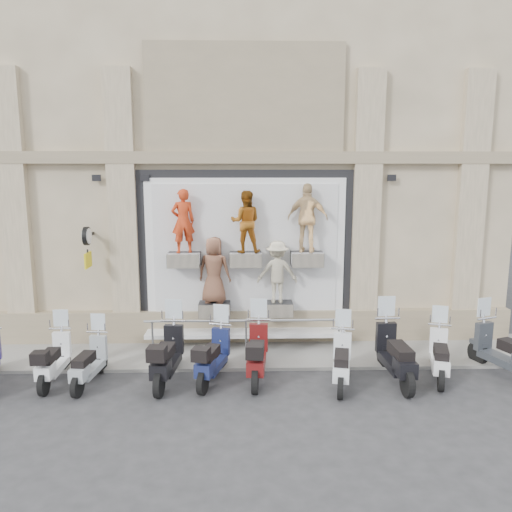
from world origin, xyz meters
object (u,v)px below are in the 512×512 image
(scooter_c, at_px, (89,353))
(scooter_e, at_px, (213,347))
(scooter_j, at_px, (505,341))
(scooter_d, at_px, (167,345))
(scooter_f, at_px, (257,343))
(scooter_i, at_px, (440,346))
(scooter_h, at_px, (396,343))
(clock_sign_bracket, at_px, (87,242))
(scooter_g, at_px, (342,351))
(scooter_b, at_px, (53,350))
(guard_rail, at_px, (246,337))

(scooter_c, xyz_separation_m, scooter_e, (2.64, 0.11, 0.07))
(scooter_j, bearing_deg, scooter_d, 161.51)
(scooter_e, bearing_deg, scooter_c, -162.71)
(scooter_c, bearing_deg, scooter_d, 9.26)
(scooter_f, relative_size, scooter_i, 1.10)
(scooter_c, distance_m, scooter_i, 7.62)
(scooter_h, relative_size, scooter_i, 1.15)
(scooter_h, bearing_deg, scooter_j, 1.92)
(scooter_c, relative_size, scooter_j, 0.86)
(clock_sign_bracket, height_order, scooter_e, clock_sign_bracket)
(scooter_d, xyz_separation_m, scooter_f, (1.94, 0.10, -0.01))
(scooter_h, height_order, scooter_i, scooter_h)
(scooter_e, relative_size, scooter_g, 1.03)
(scooter_d, relative_size, scooter_i, 1.12)
(scooter_d, relative_size, scooter_e, 1.08)
(clock_sign_bracket, distance_m, scooter_d, 3.54)
(scooter_b, xyz_separation_m, scooter_i, (8.42, -0.04, 0.02))
(scooter_j, bearing_deg, scooter_e, 161.31)
(scooter_e, bearing_deg, scooter_i, 14.61)
(scooter_b, bearing_deg, scooter_i, -1.32)
(guard_rail, bearing_deg, scooter_e, -116.61)
(scooter_f, bearing_deg, scooter_j, 5.00)
(scooter_b, relative_size, scooter_j, 0.89)
(scooter_b, distance_m, scooter_e, 3.44)
(scooter_b, relative_size, scooter_c, 1.04)
(clock_sign_bracket, relative_size, scooter_d, 0.50)
(scooter_d, height_order, scooter_e, scooter_d)
(scooter_h, bearing_deg, scooter_f, 173.97)
(scooter_c, bearing_deg, scooter_f, 9.40)
(clock_sign_bracket, height_order, scooter_i, clock_sign_bracket)
(scooter_i, distance_m, scooter_j, 1.48)
(guard_rail, xyz_separation_m, scooter_g, (2.02, -1.75, 0.29))
(clock_sign_bracket, bearing_deg, scooter_i, -13.42)
(scooter_g, bearing_deg, scooter_j, 17.86)
(scooter_h, bearing_deg, scooter_g, -174.48)
(scooter_b, height_order, scooter_d, scooter_d)
(scooter_d, bearing_deg, clock_sign_bracket, 143.63)
(scooter_b, distance_m, scooter_g, 6.20)
(scooter_c, bearing_deg, scooter_b, 176.87)
(scooter_i, bearing_deg, scooter_c, -161.40)
(scooter_e, height_order, scooter_i, scooter_e)
(scooter_d, bearing_deg, scooter_g, 1.59)
(clock_sign_bracket, bearing_deg, scooter_f, -24.26)
(scooter_e, height_order, scooter_g, scooter_e)
(scooter_h, bearing_deg, scooter_b, 176.50)
(clock_sign_bracket, distance_m, scooter_h, 7.66)
(scooter_b, xyz_separation_m, scooter_e, (3.44, -0.02, 0.05))
(scooter_j, bearing_deg, scooter_b, 161.00)
(scooter_e, xyz_separation_m, scooter_f, (0.96, 0.07, 0.05))
(scooter_j, bearing_deg, scooter_i, 163.78)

